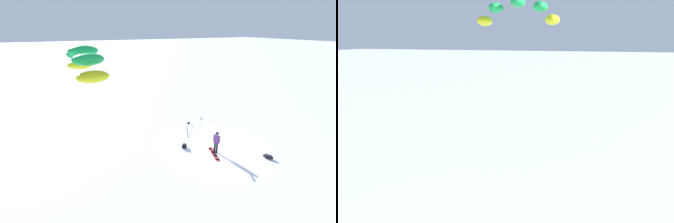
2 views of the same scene
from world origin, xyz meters
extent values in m
plane|color=white|center=(0.00, 0.00, 0.00)|extent=(300.00, 300.00, 0.00)
cylinder|color=black|center=(-0.73, -0.19, 0.39)|extent=(0.14, 0.14, 0.78)
cylinder|color=black|center=(-0.75, 0.03, 0.39)|extent=(0.14, 0.14, 0.78)
cube|color=#592D72|center=(-0.74, -0.08, 1.06)|extent=(0.29, 0.42, 0.55)
sphere|color=tan|center=(-0.74, -0.08, 1.47)|extent=(0.21, 0.21, 0.21)
sphere|color=black|center=(-0.74, -0.08, 1.50)|extent=(0.22, 0.22, 0.22)
cylinder|color=#592D72|center=(-0.96, -0.28, 1.44)|extent=(0.51, 0.13, 0.39)
cylinder|color=#592D72|center=(-0.74, 0.12, 1.06)|extent=(0.09, 0.09, 0.55)
cube|color=#B23333|center=(-0.98, -0.25, 0.01)|extent=(0.70, 1.51, 0.02)
cylinder|color=#B23333|center=(-1.19, -0.96, 0.01)|extent=(0.30, 0.30, 0.02)
cylinder|color=#B23333|center=(-0.78, 0.47, 0.01)|extent=(0.30, 0.30, 0.02)
cube|color=black|center=(-1.04, -0.46, 0.06)|extent=(0.23, 0.19, 0.08)
cube|color=black|center=(-0.92, -0.04, 0.06)|extent=(0.23, 0.19, 0.08)
ellipsoid|color=yellow|center=(-8.69, 0.67, 6.60)|extent=(1.20, 0.70, 0.44)
ellipsoid|color=green|center=(-8.65, 0.14, 7.14)|extent=(1.20, 0.70, 0.44)
ellipsoid|color=green|center=(-8.57, -0.84, 7.35)|extent=(1.20, 0.70, 0.44)
ellipsoid|color=green|center=(-8.50, -1.82, 7.14)|extent=(1.20, 0.70, 0.44)
ellipsoid|color=yellow|center=(-8.46, -2.35, 6.60)|extent=(1.20, 0.70, 0.44)
ellipsoid|color=black|center=(-2.47, 1.35, 0.15)|extent=(0.63, 0.62, 0.30)
cube|color=black|center=(-2.47, 1.35, 0.26)|extent=(0.38, 0.37, 0.08)
cylinder|color=#262628|center=(-1.50, 2.59, 0.64)|extent=(0.10, 0.40, 1.29)
cylinder|color=#262628|center=(-1.70, 2.31, 0.64)|extent=(0.36, 0.22, 1.29)
cylinder|color=#262628|center=(-1.39, 2.29, 0.64)|extent=(0.33, 0.26, 1.29)
cube|color=black|center=(-1.54, 2.41, 1.31)|extent=(0.10, 0.10, 0.06)
cube|color=black|center=(-1.54, 2.41, 1.39)|extent=(0.12, 0.16, 0.10)
ellipsoid|color=black|center=(2.02, -2.20, 0.13)|extent=(0.61, 0.75, 0.27)
cube|color=#2C2C33|center=(2.02, -2.20, 0.23)|extent=(0.37, 0.45, 0.08)
cylinder|color=gray|center=(0.14, 2.96, 0.64)|extent=(0.19, 0.25, 1.26)
cylinder|color=black|center=(0.14, 2.96, 1.22)|extent=(0.05, 0.05, 0.14)
cylinder|color=gray|center=(0.00, 3.09, 0.64)|extent=(0.20, 0.24, 1.26)
cylinder|color=black|center=(0.00, 3.09, 1.22)|extent=(0.05, 0.05, 0.14)
camera|label=1|loc=(-9.13, -10.05, 8.21)|focal=22.14mm
camera|label=2|loc=(3.47, 2.47, 5.75)|focal=28.83mm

